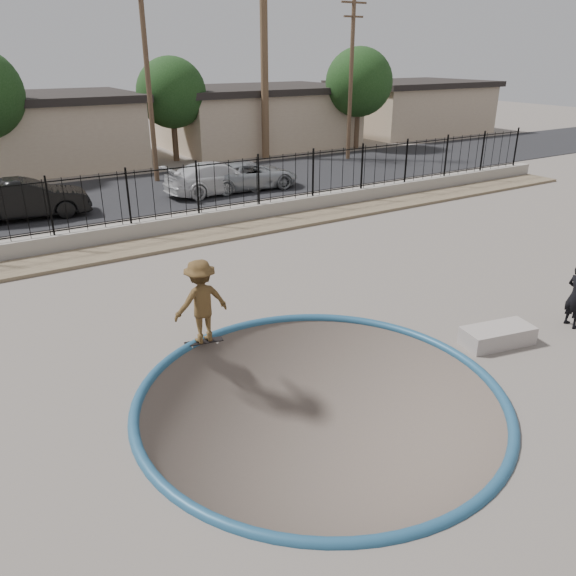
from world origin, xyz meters
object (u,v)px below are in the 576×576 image
Objects in this scene: videographer at (576,296)px; car_b at (26,199)px; skateboard at (204,342)px; concrete_ledge at (497,336)px; skater at (201,306)px; car_c at (217,178)px; car_d at (250,175)px.

videographer reaches higher than car_b.
concrete_ledge is (5.54, -3.43, 0.14)m from skateboard.
skater is 0.88m from skateboard.
concrete_ledge is 17.84m from car_b.
skateboard is 8.66m from videographer.
car_c is 1.06× the size of car_d.
car_b reaches higher than car_c.
skater reaches higher than car_b.
car_d is at bearing 69.21° from skateboard.
concrete_ledge is at bearing 175.70° from car_d.
car_b is at bearing 108.53° from skateboard.
skateboard is at bearing 148.27° from concrete_ledge.
car_b is at bearing 94.76° from car_d.
car_c is at bearing -84.55° from car_b.
skateboard is (0.00, -0.00, -0.88)m from skater.
car_c is 1.70m from car_d.
car_c is (0.90, 16.33, 0.54)m from concrete_ledge.
car_b reaches higher than car_d.
skater reaches higher than car_d.
skater is 0.41× the size of car_b.
skateboard is 14.44m from car_c.
concrete_ledge is at bearing 94.88° from videographer.
skater reaches higher than skateboard.
car_b is at bearing 87.51° from car_c.
videographer is (7.77, -3.76, 0.72)m from skateboard.
car_d is (8.15, 12.91, 0.61)m from skateboard.
videographer is at bearing 154.24° from skater.
car_c is at bearing 74.93° from skateboard.
car_c reaches higher than concrete_ledge.
car_d reaches higher than skateboard.
videographer is 0.97× the size of concrete_ledge.
videographer is 0.34× the size of car_d.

